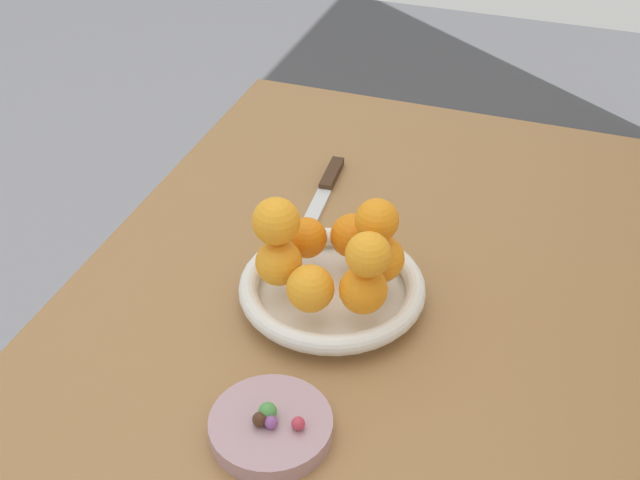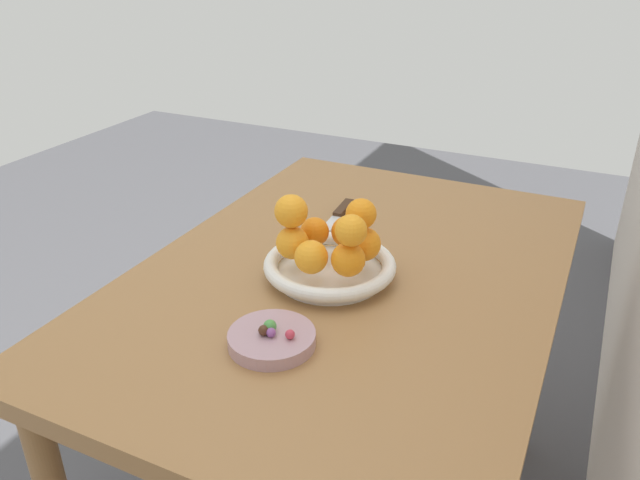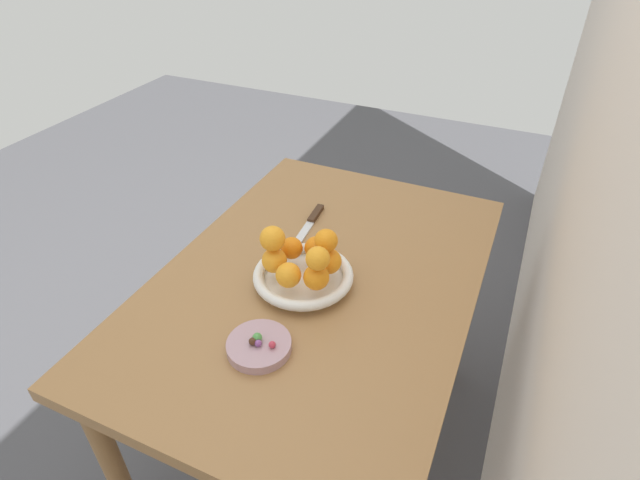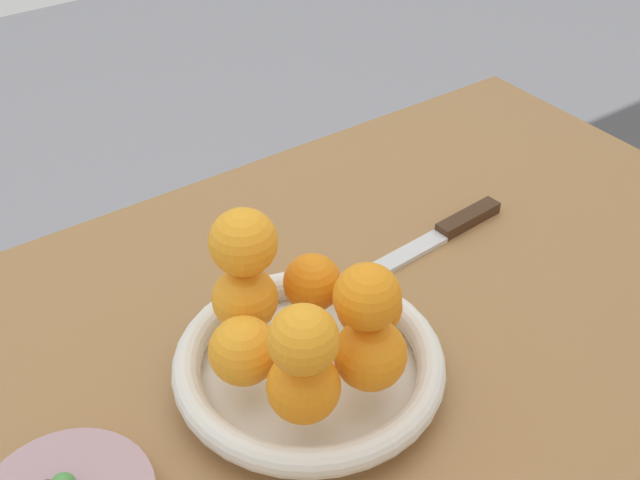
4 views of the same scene
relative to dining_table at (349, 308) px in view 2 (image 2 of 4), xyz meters
The scene contains 17 objects.
dining_table is the anchor object (origin of this frame).
fruit_bowl 0.12m from the dining_table, 26.98° to the right, with size 0.25×0.25×0.04m.
candy_dish 0.29m from the dining_table, ahead, with size 0.14×0.14×0.02m, color #B28C99.
orange_0 0.19m from the dining_table, 50.77° to the right, with size 0.06×0.06×0.06m, color orange.
orange_1 0.19m from the dining_table, 16.30° to the right, with size 0.06×0.06×0.06m, color orange.
orange_2 0.18m from the dining_table, 20.23° to the left, with size 0.06×0.06×0.06m, color orange.
orange_3 0.16m from the dining_table, 59.29° to the left, with size 0.06×0.06×0.06m, color orange.
orange_4 0.16m from the dining_table, 138.50° to the right, with size 0.06×0.06×0.06m, color orange.
orange_5 0.17m from the dining_table, 85.40° to the right, with size 0.06×0.06×0.06m, color orange.
orange_6 0.22m from the dining_table, 52.48° to the left, with size 0.06×0.06×0.06m, color orange.
orange_7 0.25m from the dining_table, 53.55° to the right, with size 0.06×0.06×0.06m, color orange.
orange_8 0.24m from the dining_table, 22.53° to the left, with size 0.06×0.06×0.06m, color orange.
candy_ball_0 0.30m from the dining_table, ahead, with size 0.02×0.02×0.02m, color #C6384C.
candy_ball_1 0.30m from the dining_table, ahead, with size 0.02×0.02×0.02m, color #4C9947.
candy_ball_2 0.31m from the dining_table, ahead, with size 0.02×0.02×0.02m, color #472819.
candy_ball_3 0.31m from the dining_table, ahead, with size 0.02×0.02×0.02m, color #8C4C99.
knife 0.24m from the dining_table, 147.90° to the right, with size 0.26×0.04×0.01m.
Camera 2 is at (0.97, 0.40, 1.32)m, focal length 35.00 mm.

